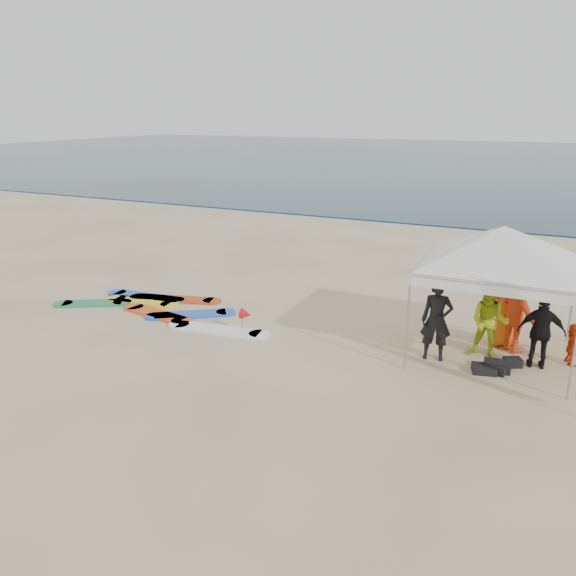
% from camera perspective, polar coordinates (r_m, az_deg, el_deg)
% --- Properties ---
extents(ground, '(120.00, 120.00, 0.00)m').
position_cam_1_polar(ground, '(12.20, -5.25, -8.75)').
color(ground, beige).
rests_on(ground, ground).
extents(ocean, '(160.00, 84.00, 0.08)m').
position_cam_1_polar(ocean, '(69.81, 21.01, 12.04)').
color(ocean, '#0C2633').
rests_on(ocean, ground).
extents(shoreline_foam, '(160.00, 1.20, 0.01)m').
position_cam_1_polar(shoreline_foam, '(28.66, 13.51, 6.24)').
color(shoreline_foam, silver).
rests_on(shoreline_foam, ground).
extents(person_black_a, '(0.75, 0.57, 1.87)m').
position_cam_1_polar(person_black_a, '(12.96, 14.86, -3.17)').
color(person_black_a, black).
rests_on(person_black_a, ground).
extents(person_yellow, '(0.90, 0.73, 1.74)m').
position_cam_1_polar(person_yellow, '(13.39, 19.73, -3.25)').
color(person_yellow, '#A9C11B').
rests_on(person_yellow, ground).
extents(person_orange_a, '(1.44, 1.35, 1.96)m').
position_cam_1_polar(person_orange_a, '(13.96, 22.30, -2.24)').
color(person_orange_a, red).
rests_on(person_orange_a, ground).
extents(person_black_b, '(1.01, 0.50, 1.67)m').
position_cam_1_polar(person_black_b, '(13.33, 24.34, -4.07)').
color(person_black_b, black).
rests_on(person_black_b, ground).
extents(person_orange_b, '(1.13, 1.02, 1.94)m').
position_cam_1_polar(person_orange_b, '(14.22, 21.32, -1.80)').
color(person_orange_b, orange).
rests_on(person_orange_b, ground).
extents(person_seated, '(0.49, 0.93, 0.95)m').
position_cam_1_polar(person_seated, '(13.95, 26.97, -5.08)').
color(person_seated, '#DA4813').
rests_on(person_seated, ground).
extents(canopy_tent, '(4.56, 4.56, 3.44)m').
position_cam_1_polar(canopy_tent, '(13.08, 21.17, 5.84)').
color(canopy_tent, '#A5A5A8').
rests_on(canopy_tent, ground).
extents(marker_pennant, '(0.28, 0.28, 0.64)m').
position_cam_1_polar(marker_pennant, '(14.17, -4.28, -2.70)').
color(marker_pennant, '#A5A5A8').
rests_on(marker_pennant, ground).
extents(gear_pile, '(1.04, 1.03, 0.22)m').
position_cam_1_polar(gear_pile, '(13.07, 20.35, -7.51)').
color(gear_pile, black).
rests_on(gear_pile, ground).
extents(surfboard_spread, '(6.43, 2.55, 0.07)m').
position_cam_1_polar(surfboard_spread, '(16.35, -12.69, -2.01)').
color(surfboard_spread, blue).
rests_on(surfboard_spread, ground).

